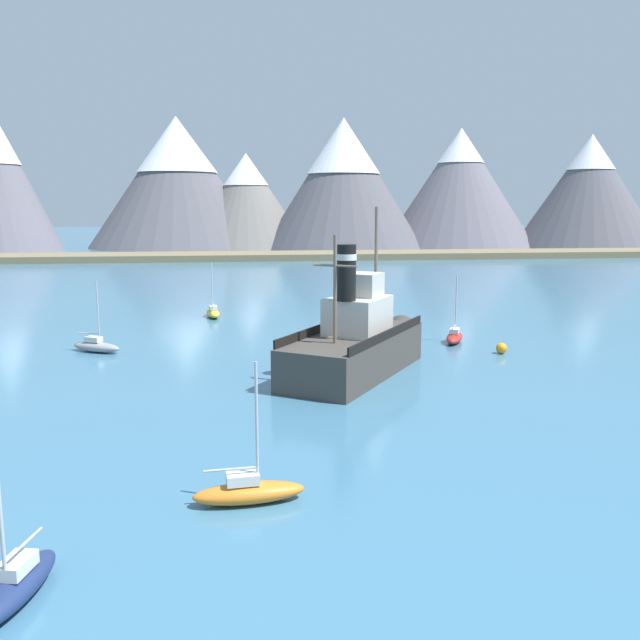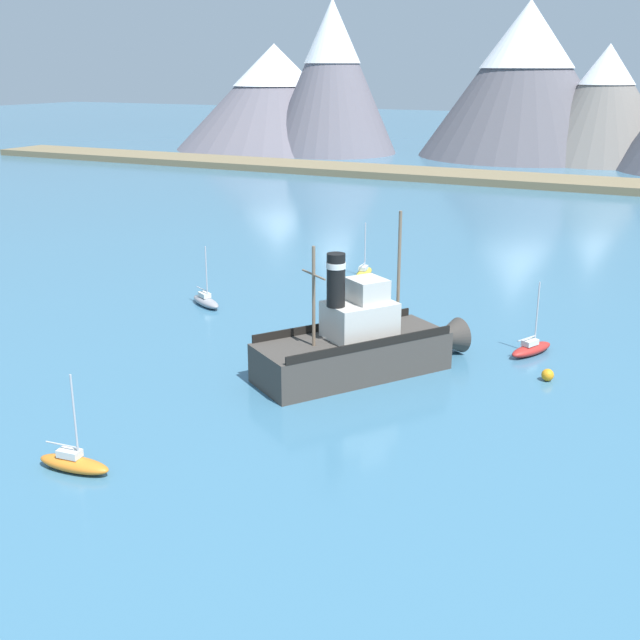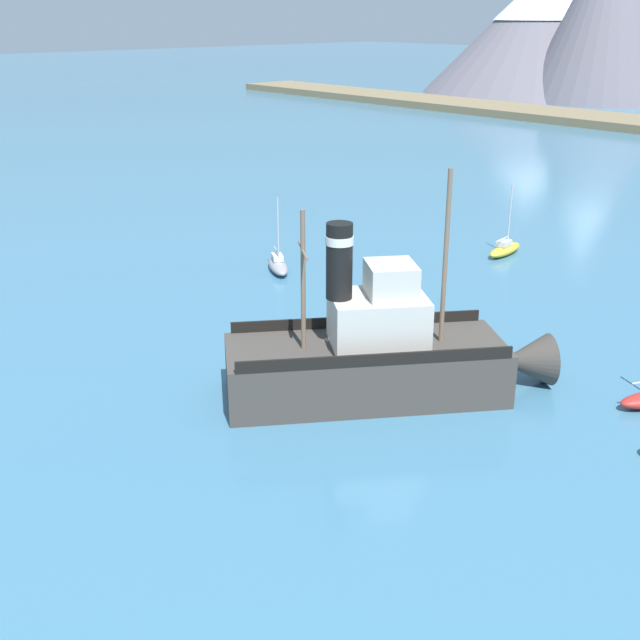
# 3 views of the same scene
# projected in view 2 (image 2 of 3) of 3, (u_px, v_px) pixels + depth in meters

# --- Properties ---
(ground_plane) EXTENTS (600.00, 600.00, 0.00)m
(ground_plane) POSITION_uv_depth(u_px,v_px,m) (348.00, 372.00, 49.87)
(ground_plane) COLOR teal
(mountain_ridge) EXTENTS (192.89, 54.12, 31.92)m
(mountain_ridge) POSITION_uv_depth(u_px,v_px,m) (597.00, 86.00, 153.35)
(mountain_ridge) COLOR slate
(mountain_ridge) RESTS_ON ground
(shoreline_strip) EXTENTS (240.00, 12.00, 1.20)m
(shoreline_strip) POSITION_uv_depth(u_px,v_px,m) (584.00, 184.00, 125.66)
(shoreline_strip) COLOR #7A6B4C
(shoreline_strip) RESTS_ON ground
(old_tugboat) EXTENTS (10.80, 13.85, 9.90)m
(old_tugboat) POSITION_uv_depth(u_px,v_px,m) (361.00, 345.00, 49.15)
(old_tugboat) COLOR #423D38
(old_tugboat) RESTS_ON ground
(sailboat_yellow) EXTENTS (1.65, 3.92, 4.90)m
(sailboat_yellow) POSITION_uv_depth(u_px,v_px,m) (364.00, 272.00, 72.26)
(sailboat_yellow) COLOR gold
(sailboat_yellow) RESTS_ON ground
(sailboat_red) EXTENTS (2.59, 3.91, 4.90)m
(sailboat_red) POSITION_uv_depth(u_px,v_px,m) (531.00, 348.00, 52.79)
(sailboat_red) COLOR #B22823
(sailboat_red) RESTS_ON ground
(sailboat_grey) EXTENTS (3.85, 2.82, 4.90)m
(sailboat_grey) POSITION_uv_depth(u_px,v_px,m) (206.00, 301.00, 63.51)
(sailboat_grey) COLOR gray
(sailboat_grey) RESTS_ON ground
(sailboat_orange) EXTENTS (3.89, 1.46, 4.90)m
(sailboat_orange) POSITION_uv_depth(u_px,v_px,m) (74.00, 463.00, 37.57)
(sailboat_orange) COLOR orange
(sailboat_orange) RESTS_ON ground
(mooring_buoy) EXTENTS (0.75, 0.75, 0.75)m
(mooring_buoy) POSITION_uv_depth(u_px,v_px,m) (548.00, 375.00, 48.39)
(mooring_buoy) COLOR orange
(mooring_buoy) RESTS_ON ground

